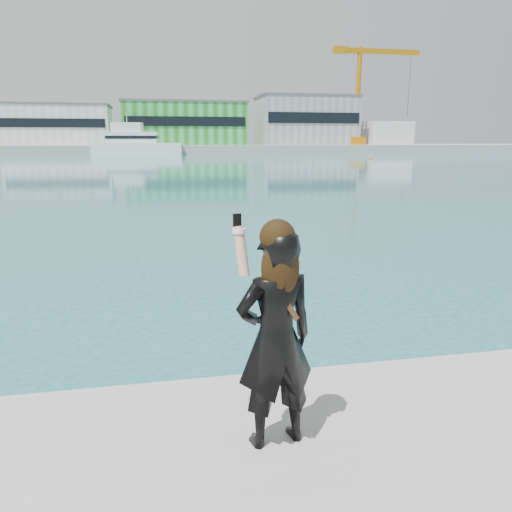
{
  "coord_description": "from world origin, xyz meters",
  "views": [
    {
      "loc": [
        -0.12,
        -3.39,
        3.01
      ],
      "look_at": [
        0.68,
        0.57,
        2.07
      ],
      "focal_mm": 35.0,
      "sensor_mm": 36.0,
      "label": 1
    }
  ],
  "objects_px": {
    "buoy_near": "(370,159)",
    "woman": "(275,333)",
    "dock_crane": "(363,92)",
    "motor_yacht": "(135,143)"
  },
  "relations": [
    {
      "from": "buoy_near",
      "to": "woman",
      "type": "bearing_deg",
      "value": -114.62
    },
    {
      "from": "woman",
      "to": "buoy_near",
      "type": "bearing_deg",
      "value": -124.86
    },
    {
      "from": "motor_yacht",
      "to": "woman",
      "type": "bearing_deg",
      "value": -79.44
    },
    {
      "from": "dock_crane",
      "to": "buoy_near",
      "type": "bearing_deg",
      "value": -110.89
    },
    {
      "from": "dock_crane",
      "to": "buoy_near",
      "type": "relative_size",
      "value": 48.0
    },
    {
      "from": "dock_crane",
      "to": "motor_yacht",
      "type": "relative_size",
      "value": 1.21
    },
    {
      "from": "motor_yacht",
      "to": "woman",
      "type": "distance_m",
      "value": 111.49
    },
    {
      "from": "woman",
      "to": "motor_yacht",
      "type": "bearing_deg",
      "value": -97.96
    },
    {
      "from": "buoy_near",
      "to": "woman",
      "type": "relative_size",
      "value": 0.29
    },
    {
      "from": "motor_yacht",
      "to": "buoy_near",
      "type": "xyz_separation_m",
      "value": [
        39.73,
        -34.34,
        -2.52
      ]
    }
  ]
}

